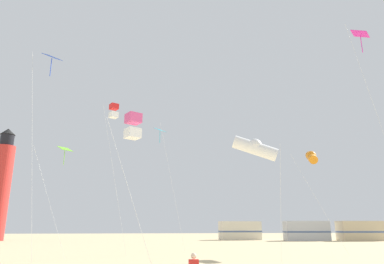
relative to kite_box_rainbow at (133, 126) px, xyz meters
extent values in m
sphere|color=beige|center=(2.44, -2.22, -5.33)|extent=(0.20, 0.20, 0.20)
cylinder|color=silver|center=(0.10, -1.11, -3.19)|extent=(2.25, 0.22, 6.41)
cube|color=#E54C8C|center=(0.00, 0.00, 0.36)|extent=(0.82, 0.82, 0.44)
cube|color=white|center=(0.00, 0.00, -0.34)|extent=(0.82, 0.82, 0.44)
cylinder|color=silver|center=(-5.84, 9.45, -2.59)|extent=(3.04, 0.79, 7.61)
cube|color=#72D12D|center=(-5.46, 10.97, 1.21)|extent=(1.22, 1.22, 0.40)
cylinder|color=#72D12D|center=(-5.46, 10.97, 0.56)|extent=(0.04, 0.04, 1.10)
cylinder|color=silver|center=(2.76, 14.03, -1.16)|extent=(2.39, 2.27, 10.47)
cube|color=#1EB2D1|center=(1.64, 15.22, 4.08)|extent=(1.22, 1.22, 0.40)
cylinder|color=#1EB2D1|center=(1.64, 15.22, 3.43)|extent=(0.04, 0.04, 1.10)
cube|color=#D826A5|center=(12.69, 1.49, 6.47)|extent=(1.22, 1.22, 0.40)
cylinder|color=#D826A5|center=(12.69, 1.49, 5.82)|extent=(0.04, 0.04, 1.10)
cylinder|color=silver|center=(-1.73, 10.64, -0.91)|extent=(2.21, 0.93, 10.96)
cube|color=red|center=(-2.18, 11.74, 4.92)|extent=(0.82, 0.82, 0.44)
cube|color=white|center=(-2.18, 11.74, 4.22)|extent=(0.82, 0.82, 0.44)
cylinder|color=silver|center=(-5.17, 3.06, -0.68)|extent=(1.42, 0.45, 11.43)
cube|color=blue|center=(-4.95, 3.76, 5.04)|extent=(1.22, 1.22, 0.40)
cylinder|color=blue|center=(-4.95, 3.76, 4.39)|extent=(0.04, 0.04, 1.10)
cylinder|color=silver|center=(13.49, 10.01, -2.61)|extent=(3.34, 1.19, 7.56)
cylinder|color=orange|center=(14.08, 11.67, 1.16)|extent=(1.49, 2.59, 1.48)
sphere|color=orange|center=(14.08, 11.67, 1.31)|extent=(0.76, 0.76, 0.76)
cylinder|color=silver|center=(7.62, 2.54, -3.31)|extent=(0.53, 2.30, 6.18)
cylinder|color=white|center=(6.47, 2.80, -0.22)|extent=(2.59, 1.24, 1.48)
sphere|color=white|center=(6.47, 2.80, -0.07)|extent=(0.76, 0.76, 0.76)
cylinder|color=red|center=(-21.26, 40.23, 0.61)|extent=(2.80, 2.80, 14.00)
cylinder|color=black|center=(-21.26, 40.23, 8.51)|extent=(2.00, 2.00, 1.80)
cone|color=black|center=(-21.26, 40.23, 9.91)|extent=(2.20, 2.20, 1.00)
cube|color=beige|center=(15.26, 40.25, -4.99)|extent=(6.53, 2.68, 2.80)
cube|color=#4C608C|center=(15.26, 40.25, -5.13)|extent=(6.57, 2.72, 0.24)
cube|color=#B7BABF|center=(24.16, 35.73, -4.99)|extent=(6.53, 2.68, 2.80)
cube|color=#4C608C|center=(24.16, 35.73, -5.13)|extent=(6.57, 2.73, 0.24)
cube|color=#C6B28C|center=(31.77, 34.34, -4.99)|extent=(6.41, 2.34, 2.80)
cube|color=#4C608C|center=(31.77, 34.34, -5.13)|extent=(6.45, 2.38, 0.24)
camera|label=1|loc=(0.78, -15.10, -4.32)|focal=32.47mm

